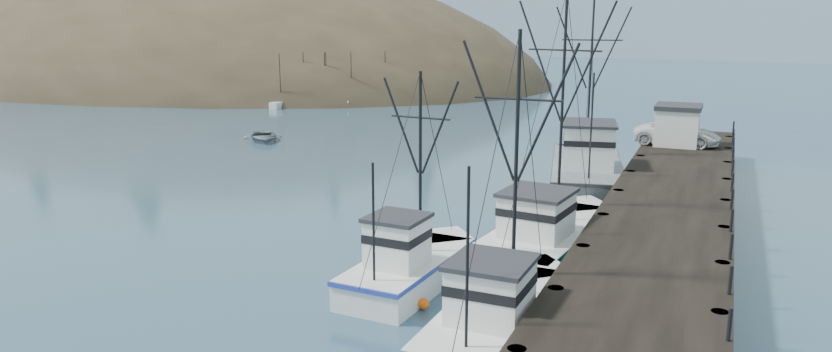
# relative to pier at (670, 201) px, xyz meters

# --- Properties ---
(ground) EXTENTS (400.00, 400.00, 0.00)m
(ground) POSITION_rel_pier_xyz_m (-14.00, -16.00, -1.69)
(ground) COLOR #2A475E
(ground) RESTS_ON ground
(pier) EXTENTS (6.00, 44.00, 2.00)m
(pier) POSITION_rel_pier_xyz_m (0.00, 0.00, 0.00)
(pier) COLOR black
(pier) RESTS_ON ground
(headland) EXTENTS (134.80, 78.00, 51.00)m
(headland) POSITION_rel_pier_xyz_m (-88.95, 62.61, -6.24)
(headland) COLOR #382D1E
(headland) RESTS_ON ground
(distant_ridge) EXTENTS (360.00, 40.00, 26.00)m
(distant_ridge) POSITION_rel_pier_xyz_m (-4.00, 154.00, -1.69)
(distant_ridge) COLOR #9EB2C6
(distant_ridge) RESTS_ON ground
(distant_ridge_far) EXTENTS (180.00, 25.00, 18.00)m
(distant_ridge_far) POSITION_rel_pier_xyz_m (-54.00, 169.00, -1.69)
(distant_ridge_far) COLOR silver
(distant_ridge_far) RESTS_ON ground
(moored_sailboats) EXTENTS (16.39, 19.01, 6.35)m
(moored_sailboats) POSITION_rel_pier_xyz_m (-42.44, 40.03, -1.36)
(moored_sailboats) COLOR silver
(moored_sailboats) RESTS_ON ground
(trawler_near) EXTENTS (3.74, 10.72, 10.96)m
(trawler_near) POSITION_rel_pier_xyz_m (-4.36, -15.21, -0.87)
(trawler_near) COLOR silver
(trawler_near) RESTS_ON ground
(trawler_mid) EXTENTS (3.48, 8.94, 9.17)m
(trawler_mid) POSITION_rel_pier_xyz_m (-9.29, -11.88, -0.87)
(trawler_mid) COLOR silver
(trawler_mid) RESTS_ON ground
(trawler_far) EXTENTS (5.25, 12.39, 12.45)m
(trawler_far) POSITION_rel_pier_xyz_m (-5.03, -5.29, -0.87)
(trawler_far) COLOR silver
(trawler_far) RESTS_ON ground
(work_vessel) EXTENTS (6.58, 14.35, 12.14)m
(work_vessel) POSITION_rel_pier_xyz_m (-5.64, 7.75, -0.46)
(work_vessel) COLOR slate
(work_vessel) RESTS_ON ground
(pier_shed) EXTENTS (3.00, 3.20, 2.80)m
(pier_shed) POSITION_rel_pier_xyz_m (-0.78, 14.83, 1.73)
(pier_shed) COLOR silver
(pier_shed) RESTS_ON pier
(pickup_truck) EXTENTS (5.81, 2.87, 1.58)m
(pickup_truck) POSITION_rel_pier_xyz_m (-0.75, 14.81, 1.10)
(pickup_truck) COLOR silver
(pickup_truck) RESTS_ON pier
(motorboat) EXTENTS (5.67, 5.92, 1.00)m
(motorboat) POSITION_rel_pier_xyz_m (-34.59, 14.53, -1.69)
(motorboat) COLOR slate
(motorboat) RESTS_ON ground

